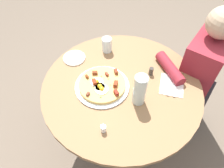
{
  "coord_description": "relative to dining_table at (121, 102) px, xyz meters",
  "views": [
    {
      "loc": [
        0.71,
        0.43,
        1.75
      ],
      "look_at": [
        0.04,
        -0.05,
        0.76
      ],
      "focal_mm": 34.15,
      "sensor_mm": 36.0,
      "label": 1
    }
  ],
  "objects": [
    {
      "name": "salt_shaker",
      "position": [
        0.31,
        0.09,
        0.2
      ],
      "size": [
        0.03,
        0.03,
        0.05
      ],
      "primitive_type": "cylinder",
      "color": "white",
      "rests_on": "dining_table"
    },
    {
      "name": "water_bottle",
      "position": [
        0.04,
        0.14,
        0.28
      ],
      "size": [
        0.07,
        0.07,
        0.2
      ],
      "primitive_type": "cylinder",
      "color": "silver",
      "rests_on": "dining_table"
    },
    {
      "name": "breakfast_pizza",
      "position": [
        0.08,
        -0.09,
        0.2
      ],
      "size": [
        0.28,
        0.28,
        0.05
      ],
      "color": "#DBAD5C",
      "rests_on": "pizza_plate"
    },
    {
      "name": "fork",
      "position": [
        -0.17,
        0.23,
        0.18
      ],
      "size": [
        0.17,
        0.08,
        0.0
      ],
      "primitive_type": "cube",
      "rotation": [
        0.0,
        0.0,
        0.37
      ],
      "color": "silver",
      "rests_on": "napkin"
    },
    {
      "name": "knife",
      "position": [
        -0.18,
        0.27,
        0.18
      ],
      "size": [
        0.17,
        0.08,
        0.0
      ],
      "primitive_type": "cube",
      "rotation": [
        0.0,
        0.0,
        0.37
      ],
      "color": "silver",
      "rests_on": "napkin"
    },
    {
      "name": "water_glass",
      "position": [
        -0.21,
        -0.26,
        0.23
      ],
      "size": [
        0.07,
        0.07,
        0.1
      ],
      "primitive_type": "cylinder",
      "color": "silver",
      "rests_on": "dining_table"
    },
    {
      "name": "ground_plane",
      "position": [
        0.0,
        0.0,
        -0.56
      ],
      "size": [
        6.0,
        6.0,
        0.0
      ],
      "primitive_type": "plane",
      "color": "#6B5B4C"
    },
    {
      "name": "bread_plate",
      "position": [
        -0.01,
        -0.4,
        0.18
      ],
      "size": [
        0.15,
        0.15,
        0.01
      ],
      "primitive_type": "cylinder",
      "color": "white",
      "rests_on": "dining_table"
    },
    {
      "name": "person_seated",
      "position": [
        -0.5,
        0.34,
        -0.06
      ],
      "size": [
        0.52,
        0.42,
        1.14
      ],
      "color": "#2D2D33",
      "rests_on": "ground_plane"
    },
    {
      "name": "napkin",
      "position": [
        -0.18,
        0.25,
        0.18
      ],
      "size": [
        0.21,
        0.19,
        0.0
      ],
      "primitive_type": "cube",
      "rotation": [
        0.0,
        0.0,
        0.37
      ],
      "color": "white",
      "rests_on": "dining_table"
    },
    {
      "name": "dining_table",
      "position": [
        0.0,
        0.0,
        0.0
      ],
      "size": [
        0.98,
        0.98,
        0.74
      ],
      "color": "olive",
      "rests_on": "ground_plane"
    },
    {
      "name": "pepper_shaker",
      "position": [
        -0.18,
        0.1,
        0.2
      ],
      "size": [
        0.03,
        0.03,
        0.05
      ],
      "primitive_type": "cylinder",
      "color": "#3F3833",
      "rests_on": "dining_table"
    },
    {
      "name": "pizza_plate",
      "position": [
        0.08,
        -0.09,
        0.18
      ],
      "size": [
        0.33,
        0.33,
        0.01
      ],
      "primitive_type": "cylinder",
      "color": "white",
      "rests_on": "dining_table"
    }
  ]
}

